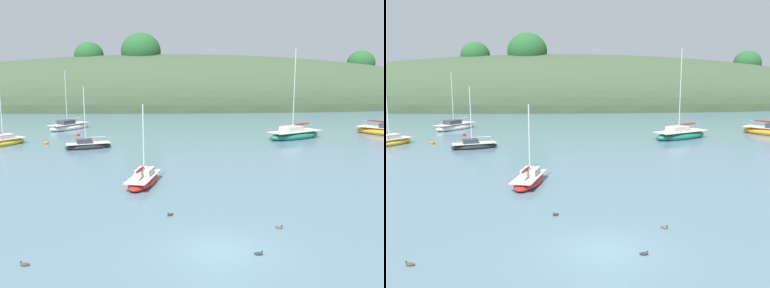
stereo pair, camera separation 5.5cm
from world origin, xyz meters
TOP-DOWN VIEW (x-y plane):
  - ground_plane at (0.00, 0.00)m, footprint 400.00×400.00m
  - far_shoreline_hill at (-0.01, 78.86)m, footprint 150.00×36.00m
  - sailboat_white_near at (-15.57, 39.77)m, footprint 5.33×6.58m
  - sailboat_navy_dinghy at (-10.23, 24.94)m, footprint 4.87×3.00m
  - sailboat_blue_center at (-3.84, 10.98)m, footprint 2.58×4.95m
  - sailboat_yellow_far at (12.51, 30.14)m, footprint 7.63×5.74m
  - sailboat_teal_outer at (-19.63, 27.23)m, footprint 4.71×5.50m
  - mooring_buoy_outer at (-13.07, 33.69)m, footprint 0.44×0.44m
  - mooring_buoy_channel at (-15.16, 27.84)m, footprint 0.44×0.44m
  - duck_trailing at (3.24, 2.43)m, footprint 0.38×0.36m
  - duck_straggler at (-7.78, -0.90)m, footprint 0.42×0.19m
  - duck_lone_right at (1.60, -0.46)m, footprint 0.43×0.21m
  - duck_lead at (-2.05, 4.56)m, footprint 0.39×0.35m

SIDE VIEW (x-z plane):
  - ground_plane at x=0.00m, z-range 0.00..0.00m
  - duck_trailing at x=3.24m, z-range -0.07..0.17m
  - duck_straggler at x=-7.78m, z-range -0.07..0.17m
  - duck_lone_right at x=1.60m, z-range -0.07..0.17m
  - duck_lead at x=-2.05m, z-range -0.07..0.17m
  - far_shoreline_hill at x=-0.01m, z-range -13.98..14.18m
  - mooring_buoy_outer at x=-13.07m, z-range -0.15..0.39m
  - mooring_buoy_channel at x=-15.16m, z-range -0.15..0.39m
  - sailboat_navy_dinghy at x=-10.23m, z-range -2.86..3.47m
  - sailboat_blue_center at x=-3.84m, z-range -2.48..3.11m
  - sailboat_teal_outer at x=-19.63m, z-range -2.83..3.52m
  - sailboat_white_near at x=-15.57m, z-range -3.61..4.39m
  - sailboat_yellow_far at x=12.51m, z-range -4.84..5.72m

